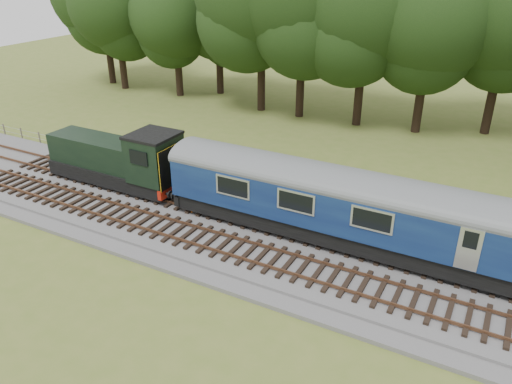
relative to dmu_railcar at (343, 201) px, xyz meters
The scene contains 9 objects.
ground 5.69m from the dmu_railcar, 163.93° to the right, with size 120.00×120.00×0.00m, color #566826.
ballast 5.61m from the dmu_railcar, 163.93° to the right, with size 70.00×7.00×0.35m, color #4C4C4F.
track_north 5.33m from the dmu_railcar, behind, with size 67.20×2.40×0.21m.
track_south 6.12m from the dmu_railcar, 148.31° to the right, with size 67.20×2.40×0.21m.
fence 6.33m from the dmu_railcar, 147.47° to the left, with size 64.00×0.12×1.00m, color #6B6054, non-canonical shape.
tree_line 21.33m from the dmu_railcar, 103.27° to the left, with size 70.00×8.00×18.00m, color black, non-canonical shape.
dmu_railcar is the anchor object (origin of this frame).
shunter_loco 13.94m from the dmu_railcar, behind, with size 8.91×2.60×3.38m.
worker 8.47m from the dmu_railcar, behind, with size 0.60×0.40×1.65m, color orange.
Camera 1 is at (11.18, -18.98, 13.28)m, focal length 35.00 mm.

